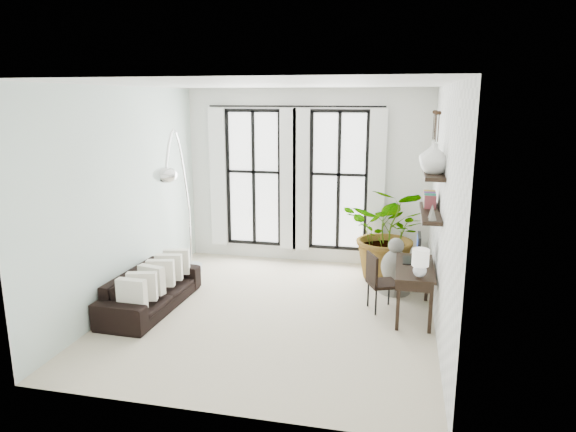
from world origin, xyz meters
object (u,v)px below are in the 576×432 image
(plant, at_px, (389,233))
(desk, at_px, (415,270))
(sofa, at_px, (151,290))
(desk_chair, at_px, (378,278))
(arc_lamp, at_px, (177,166))
(buddha, at_px, (395,270))

(plant, bearing_deg, desk, -75.48)
(sofa, distance_m, desk_chair, 3.32)
(desk_chair, relative_size, arc_lamp, 0.33)
(plant, height_order, arc_lamp, arc_lamp)
(sofa, height_order, desk_chair, desk_chair)
(plant, bearing_deg, sofa, -148.63)
(sofa, relative_size, arc_lamp, 0.75)
(desk_chair, relative_size, buddha, 0.96)
(buddha, bearing_deg, arc_lamp, -170.69)
(plant, xyz_separation_m, buddha, (0.12, -0.62, -0.43))
(desk, height_order, arc_lamp, arc_lamp)
(plant, distance_m, desk, 1.57)
(sofa, height_order, plant, plant)
(desk_chair, bearing_deg, arc_lamp, 152.18)
(plant, bearing_deg, buddha, -78.61)
(arc_lamp, height_order, buddha, arc_lamp)
(desk, distance_m, buddha, 0.99)
(desk, height_order, desk_chair, desk)
(plant, xyz_separation_m, arc_lamp, (-3.25, -1.17, 1.19))
(desk, xyz_separation_m, buddha, (-0.27, 0.90, -0.32))
(buddha, bearing_deg, desk, -73.40)
(plant, relative_size, desk_chair, 1.88)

